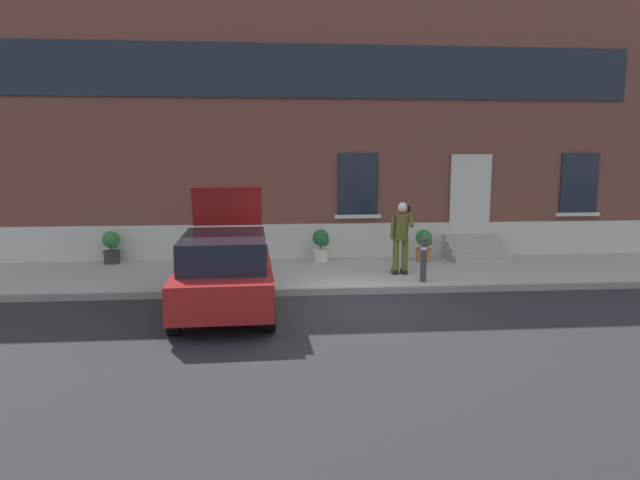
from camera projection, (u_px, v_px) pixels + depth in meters
name	position (u px, v px, depth m)	size (l,w,h in m)	color
ground_plane	(349.00, 306.00, 11.20)	(80.00, 80.00, 0.00)	#232326
sidewalk	(333.00, 273.00, 13.94)	(24.00, 3.60, 0.15)	#99968E
curb_edge	(343.00, 291.00, 12.11)	(24.00, 0.12, 0.15)	gray
building_facade	(324.00, 129.00, 15.84)	(24.00, 1.52, 7.50)	brown
entrance_stoop	(473.00, 249.00, 15.55)	(1.52, 1.28, 0.64)	#9E998E
hatchback_car_red	(225.00, 270.00, 10.75)	(1.90, 4.12, 2.34)	maroon
bollard_near_person	(424.00, 257.00, 12.58)	(0.15, 0.15, 1.04)	#333338
bollard_far_left	(228.00, 260.00, 12.20)	(0.15, 0.15, 1.04)	#333338
person_on_phone	(401.00, 233.00, 13.28)	(0.51, 0.50, 1.75)	#514C1E
planter_charcoal	(112.00, 246.00, 14.75)	(0.44, 0.44, 0.86)	#2D2D30
planter_olive	(218.00, 245.00, 15.00)	(0.44, 0.44, 0.86)	#606B38
planter_cream	(321.00, 244.00, 15.06)	(0.44, 0.44, 0.86)	beige
planter_terracotta	(424.00, 244.00, 15.08)	(0.44, 0.44, 0.86)	#B25B38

